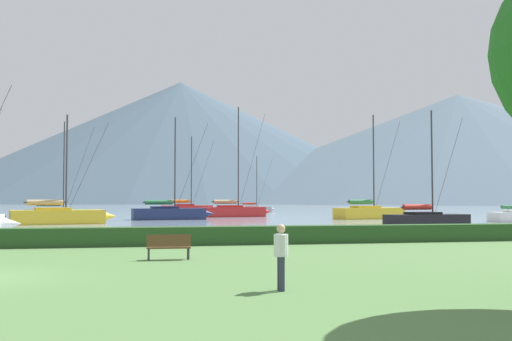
% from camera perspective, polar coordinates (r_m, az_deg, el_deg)
% --- Properties ---
extents(harbor_water, '(320.00, 246.00, 0.00)m').
position_cam_1_polar(harbor_water, '(155.33, -13.13, -3.49)').
color(harbor_water, '#8499A8').
rests_on(harbor_water, ground_plane).
extents(hedge_line, '(80.00, 1.20, 0.90)m').
position_cam_1_polar(hedge_line, '(29.74, -21.31, -6.08)').
color(hedge_line, '#284C23').
rests_on(hedge_line, ground_plane).
extents(sailboat_slip_2, '(8.99, 3.47, 12.02)m').
position_cam_1_polar(sailboat_slip_2, '(92.52, -6.60, -3.65)').
color(sailboat_slip_2, red).
rests_on(sailboat_slip_2, harbor_water).
extents(sailboat_slip_3, '(6.68, 1.98, 9.56)m').
position_cam_1_polar(sailboat_slip_3, '(101.10, -0.15, -3.69)').
color(sailboat_slip_3, '#9E9EA3').
rests_on(sailboat_slip_3, harbor_water).
extents(sailboat_slip_4, '(9.37, 4.71, 9.87)m').
position_cam_1_polar(sailboat_slip_4, '(55.74, -18.46, -4.16)').
color(sailboat_slip_4, gold).
rests_on(sailboat_slip_4, harbor_water).
extents(sailboat_slip_6, '(9.07, 3.52, 11.14)m').
position_cam_1_polar(sailboat_slip_6, '(64.61, -8.33, -4.06)').
color(sailboat_slip_6, navy).
rests_on(sailboat_slip_6, harbor_water).
extents(sailboat_slip_7, '(7.85, 2.35, 10.80)m').
position_cam_1_polar(sailboat_slip_7, '(68.51, -18.52, -3.94)').
color(sailboat_slip_7, '#236B38').
rests_on(sailboat_slip_7, harbor_water).
extents(sailboat_slip_9, '(7.89, 3.66, 9.21)m').
position_cam_1_polar(sailboat_slip_9, '(47.86, 16.28, -4.58)').
color(sailboat_slip_9, black).
rests_on(sailboat_slip_9, harbor_water).
extents(sailboat_slip_10, '(9.14, 4.07, 13.81)m').
position_cam_1_polar(sailboat_slip_10, '(73.65, -2.12, -3.89)').
color(sailboat_slip_10, red).
rests_on(sailboat_slip_10, harbor_water).
extents(sailboat_slip_12, '(9.30, 4.33, 11.78)m').
position_cam_1_polar(sailboat_slip_12, '(67.59, 10.95, -3.96)').
color(sailboat_slip_12, gold).
rests_on(sailboat_slip_12, harbor_water).
extents(park_bench_near_path, '(1.64, 0.51, 0.95)m').
position_cam_1_polar(park_bench_near_path, '(22.44, -8.43, -7.19)').
color(park_bench_near_path, brown).
rests_on(park_bench_near_path, ground_plane).
extents(person_seated_viewer, '(0.36, 0.57, 1.65)m').
position_cam_1_polar(person_seated_viewer, '(14.83, 2.43, -7.82)').
color(person_seated_viewer, '#2D3347').
rests_on(person_seated_viewer, ground_plane).
extents(distant_hill_west_ridge, '(221.40, 221.40, 36.27)m').
position_cam_1_polar(distant_hill_west_ridge, '(372.69, 12.04, -0.21)').
color(distant_hill_west_ridge, '#425666').
rests_on(distant_hill_west_ridge, ground_plane).
extents(distant_hill_central_peak, '(301.26, 301.26, 74.28)m').
position_cam_1_polar(distant_hill_central_peak, '(367.33, -7.31, 2.75)').
color(distant_hill_central_peak, '#425666').
rests_on(distant_hill_central_peak, ground_plane).
extents(distant_hill_east_ridge, '(320.72, 320.72, 61.21)m').
position_cam_1_polar(distant_hill_east_ridge, '(352.50, 18.96, 2.04)').
color(distant_hill_east_ridge, '#4C6070').
rests_on(distant_hill_east_ridge, ground_plane).
extents(distant_hill_far_shoulder, '(201.57, 201.57, 50.44)m').
position_cam_1_polar(distant_hill_far_shoulder, '(415.30, 12.43, 0.52)').
color(distant_hill_far_shoulder, '#4C6070').
rests_on(distant_hill_far_shoulder, ground_plane).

